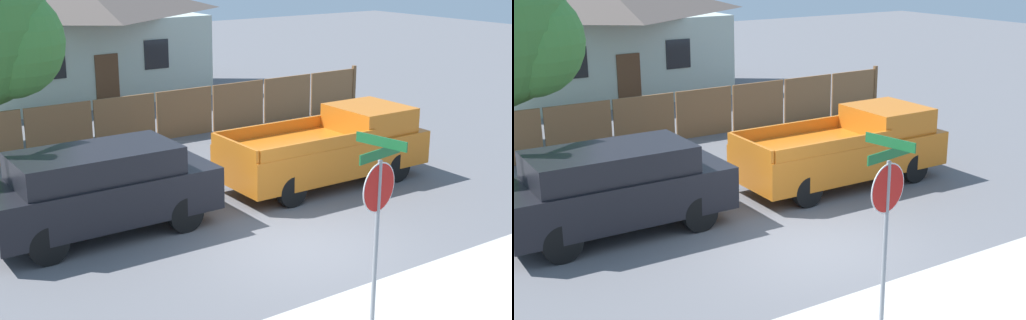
% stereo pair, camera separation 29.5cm
% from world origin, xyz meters
% --- Properties ---
extents(ground_plane, '(80.00, 80.00, 0.00)m').
position_xyz_m(ground_plane, '(0.00, 0.00, 0.00)').
color(ground_plane, slate).
extents(wooden_fence, '(14.17, 0.12, 1.60)m').
position_xyz_m(wooden_fence, '(2.34, 8.88, 0.75)').
color(wooden_fence, brown).
rests_on(wooden_fence, ground).
extents(house, '(9.72, 7.01, 4.83)m').
position_xyz_m(house, '(1.98, 17.29, 2.50)').
color(house, '#B2C1B7').
rests_on(house, ground).
extents(red_suv, '(4.69, 1.89, 1.83)m').
position_xyz_m(red_suv, '(-2.94, 2.78, 1.00)').
color(red_suv, black).
rests_on(red_suv, ground).
extents(orange_pickup, '(5.37, 2.06, 1.82)m').
position_xyz_m(orange_pickup, '(3.14, 2.78, 0.89)').
color(orange_pickup, orange).
rests_on(orange_pickup, ground).
extents(stop_sign, '(0.97, 0.88, 3.08)m').
position_xyz_m(stop_sign, '(-0.98, -3.14, 2.10)').
color(stop_sign, gray).
rests_on(stop_sign, ground).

